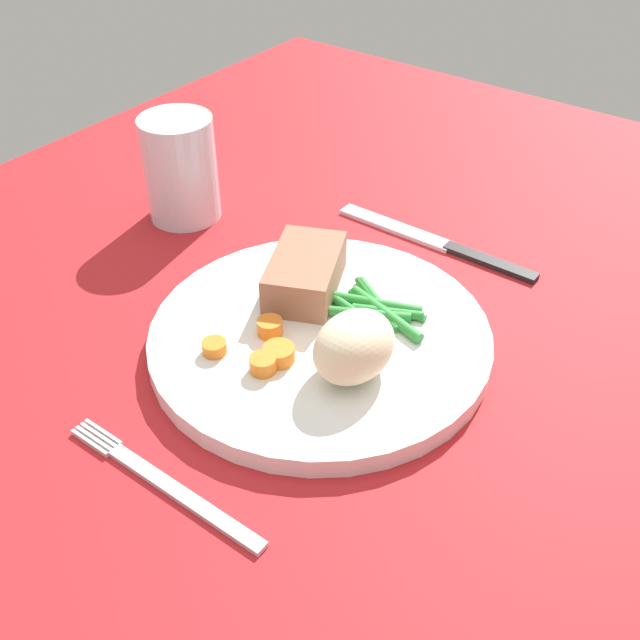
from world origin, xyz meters
The scene contains 9 objects.
dining_table centered at (0.00, 0.00, 1.00)cm, with size 120.00×90.00×2.00cm.
dinner_plate centered at (3.18, -1.69, 2.80)cm, with size 26.48×26.48×1.60cm, color white.
meat_portion centered at (6.75, 2.48, 5.24)cm, with size 8.71×5.24×3.27cm, color #936047.
mashed_potatoes centered at (0.80, -6.45, 6.02)cm, with size 6.81×5.22×4.84cm, color beige.
carrot_slices centered at (-1.64, 0.06, 4.19)cm, with size 6.04×6.48×1.26cm.
green_beans centered at (7.61, -3.92, 3.99)cm, with size 5.69×10.22×0.88cm.
fork centered at (-13.82, -1.94, 2.20)cm, with size 1.44×16.60×0.40cm.
knife centered at (21.38, -1.97, 2.20)cm, with size 1.70×20.50×0.64cm.
water_glass centered at (11.30, 20.90, 6.33)cm, with size 6.95×6.95×10.09cm.
Camera 1 is at (-32.94, -28.61, 40.55)cm, focal length 42.45 mm.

